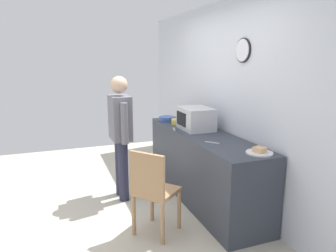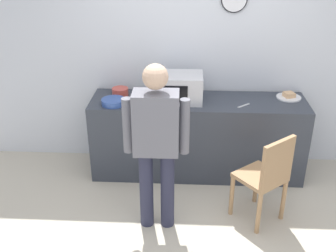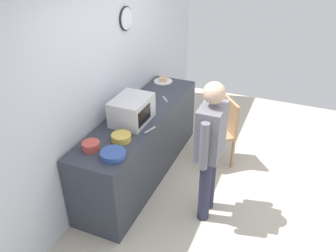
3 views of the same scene
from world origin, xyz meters
name	(u,v)px [view 1 (image 1 of 3)]	position (x,y,z in m)	size (l,w,h in m)	color
ground_plane	(111,210)	(0.00, 0.00, 0.00)	(6.00, 6.00, 0.00)	beige
back_wall	(227,101)	(0.00, 1.60, 1.30)	(5.40, 0.13, 2.60)	silver
kitchen_counter	(202,166)	(0.06, 1.22, 0.45)	(2.40, 0.62, 0.91)	#333842
microwave	(196,119)	(-0.16, 1.22, 1.06)	(0.50, 0.39, 0.30)	silver
sandwich_plate	(259,152)	(1.07, 1.35, 0.93)	(0.27, 0.27, 0.07)	white
salad_bowl	(167,119)	(-0.87, 1.06, 0.94)	(0.26, 0.26, 0.06)	#33519E
cereal_bowl	(179,122)	(-0.57, 1.13, 0.94)	(0.21, 0.21, 0.07)	gold
mixing_bowl	(184,117)	(-0.84, 1.34, 0.95)	(0.18, 0.18, 0.08)	#C64C42
fork_utensil	(212,143)	(0.54, 1.09, 0.91)	(0.17, 0.02, 0.01)	silver
spoon_utensil	(174,129)	(-0.26, 0.94, 0.91)	(0.17, 0.02, 0.01)	silver
person_standing	(120,129)	(-0.34, 0.22, 0.96)	(0.59, 0.24, 1.64)	#272940
wooden_chair	(153,189)	(0.70, 0.32, 0.52)	(0.56, 0.56, 0.94)	#A87F56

